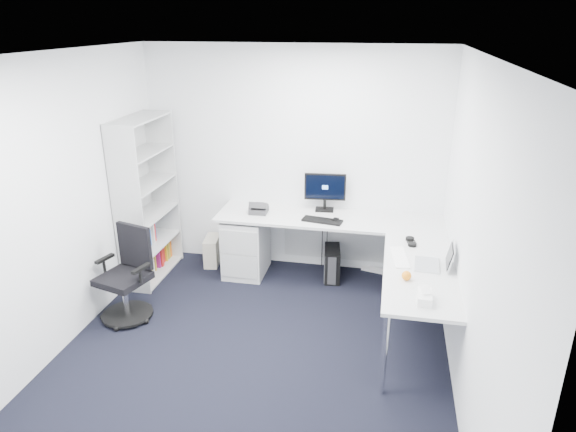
% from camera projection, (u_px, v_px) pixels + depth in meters
% --- Properties ---
extents(ground, '(4.20, 4.20, 0.00)m').
position_uv_depth(ground, '(250.00, 361.00, 4.73)').
color(ground, black).
extents(ceiling, '(4.20, 4.20, 0.00)m').
position_uv_depth(ceiling, '(240.00, 55.00, 3.75)').
color(ceiling, white).
extents(wall_back, '(3.60, 0.02, 2.70)m').
position_uv_depth(wall_back, '(293.00, 161.00, 6.16)').
color(wall_back, white).
rests_on(wall_back, ground).
extents(wall_front, '(3.60, 0.02, 2.70)m').
position_uv_depth(wall_front, '(118.00, 398.00, 2.32)').
color(wall_front, white).
rests_on(wall_front, ground).
extents(wall_left, '(0.02, 4.20, 2.70)m').
position_uv_depth(wall_left, '(51.00, 211.00, 4.57)').
color(wall_left, white).
rests_on(wall_left, ground).
extents(wall_right, '(0.02, 4.20, 2.70)m').
position_uv_depth(wall_right, '(473.00, 243.00, 3.91)').
color(wall_right, white).
rests_on(wall_right, ground).
extents(l_desk, '(2.73, 1.53, 0.80)m').
position_uv_depth(l_desk, '(329.00, 262.00, 5.76)').
color(l_desk, silver).
rests_on(l_desk, ground).
extents(drawer_pedestal, '(0.48, 0.59, 0.73)m').
position_uv_depth(drawer_pedestal, '(246.00, 245.00, 6.26)').
color(drawer_pedestal, silver).
rests_on(drawer_pedestal, ground).
extents(bookshelf, '(0.38, 0.97, 1.94)m').
position_uv_depth(bookshelf, '(146.00, 200.00, 6.00)').
color(bookshelf, '#B2B4B4').
rests_on(bookshelf, ground).
extents(task_chair, '(0.68, 0.68, 0.98)m').
position_uv_depth(task_chair, '(123.00, 276.00, 5.24)').
color(task_chair, black).
rests_on(task_chair, ground).
extents(black_pc_tower, '(0.23, 0.42, 0.39)m').
position_uv_depth(black_pc_tower, '(332.00, 263.00, 6.17)').
color(black_pc_tower, black).
rests_on(black_pc_tower, ground).
extents(beige_pc_tower, '(0.22, 0.39, 0.35)m').
position_uv_depth(beige_pc_tower, '(212.00, 251.00, 6.56)').
color(beige_pc_tower, beige).
rests_on(beige_pc_tower, ground).
extents(power_strip, '(0.39, 0.16, 0.04)m').
position_uv_depth(power_strip, '(377.00, 270.00, 6.38)').
color(power_strip, white).
rests_on(power_strip, ground).
extents(monitor, '(0.50, 0.20, 0.47)m').
position_uv_depth(monitor, '(325.00, 192.00, 6.07)').
color(monitor, black).
rests_on(monitor, l_desk).
extents(black_keyboard, '(0.47, 0.23, 0.02)m').
position_uv_depth(black_keyboard, '(322.00, 221.00, 5.82)').
color(black_keyboard, black).
rests_on(black_keyboard, l_desk).
extents(mouse, '(0.08, 0.11, 0.03)m').
position_uv_depth(mouse, '(335.00, 220.00, 5.82)').
color(mouse, black).
rests_on(mouse, l_desk).
extents(desk_phone, '(0.21, 0.21, 0.14)m').
position_uv_depth(desk_phone, '(259.00, 207.00, 6.06)').
color(desk_phone, '#2E2E31').
rests_on(desk_phone, l_desk).
extents(laptop, '(0.35, 0.34, 0.23)m').
position_uv_depth(laptop, '(428.00, 254.00, 4.74)').
color(laptop, silver).
rests_on(laptop, l_desk).
extents(white_keyboard, '(0.20, 0.48, 0.02)m').
position_uv_depth(white_keyboard, '(400.00, 257.00, 4.93)').
color(white_keyboard, white).
rests_on(white_keyboard, l_desk).
extents(headphones, '(0.16, 0.23, 0.05)m').
position_uv_depth(headphones, '(411.00, 241.00, 5.25)').
color(headphones, black).
rests_on(headphones, l_desk).
extents(orange_fruit, '(0.09, 0.09, 0.09)m').
position_uv_depth(orange_fruit, '(407.00, 276.00, 4.50)').
color(orange_fruit, orange).
rests_on(orange_fruit, l_desk).
extents(tissue_box, '(0.12, 0.22, 0.08)m').
position_uv_depth(tissue_box, '(424.00, 297.00, 4.16)').
color(tissue_box, white).
rests_on(tissue_box, l_desk).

